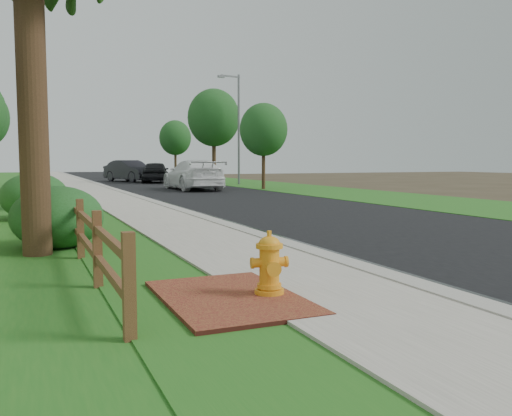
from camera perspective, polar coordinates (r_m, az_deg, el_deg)
name	(u,v)px	position (r m, az deg, el deg)	size (l,w,h in m)	color
ground	(339,274)	(8.65, 8.69, -6.89)	(120.00, 120.00, 0.00)	#362E1D
road	(150,183)	(43.18, -11.09, 2.59)	(8.00, 90.00, 0.02)	black
curb	(94,183)	(42.49, -16.64, 2.50)	(0.40, 90.00, 0.12)	gray
wet_gutter	(99,184)	(42.54, -16.17, 2.46)	(0.50, 90.00, 0.00)	black
sidewalk	(76,184)	(42.36, -18.39, 2.43)	(2.20, 90.00, 0.10)	gray
grass_strip	(49,185)	(42.25, -20.96, 2.32)	(1.60, 90.00, 0.06)	#21601B
verge_far	(232,182)	(45.14, -2.49, 2.79)	(6.00, 90.00, 0.04)	#21601B
brick_patch	(230,300)	(6.81, -2.81, -9.63)	(1.60, 2.40, 0.11)	maroon
ranch_fence	(66,209)	(13.65, -19.41, -0.14)	(0.12, 16.92, 1.10)	#492A18
fire_hydrant	(269,265)	(6.82, 1.42, -6.04)	(0.53, 0.43, 0.81)	orange
white_suv	(193,175)	(32.75, -6.63, 3.47)	(2.48, 6.11, 1.77)	white
dark_car_mid	(156,172)	(43.89, -10.53, 3.75)	(1.99, 4.96, 1.69)	black
dark_car_far	(130,171)	(46.35, -13.09, 3.83)	(1.89, 5.41, 1.78)	black
streetlight	(237,123)	(39.55, -2.01, 8.95)	(1.81, 0.56, 7.92)	slate
boulder	(53,222)	(13.70, -20.63, -1.39)	(0.97, 0.73, 0.65)	brown
shrub_b	(57,218)	(11.57, -20.19, -0.95)	(1.82, 1.82, 1.27)	#1B4117
shrub_c	(34,197)	(17.38, -22.30, 1.12)	(1.96, 1.96, 1.41)	#1B4117
shrub_d	(35,192)	(21.21, -22.21, 1.61)	(1.91, 1.91, 1.30)	#1B4117
tree_near_right	(264,130)	(33.17, 0.80, 8.24)	(2.92, 2.92, 5.25)	#342515
tree_mid_right	(214,118)	(41.92, -4.47, 9.44)	(3.98, 3.98, 7.22)	#342515
tree_far_right	(175,138)	(53.35, -8.50, 7.31)	(3.07, 3.07, 5.66)	#342515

